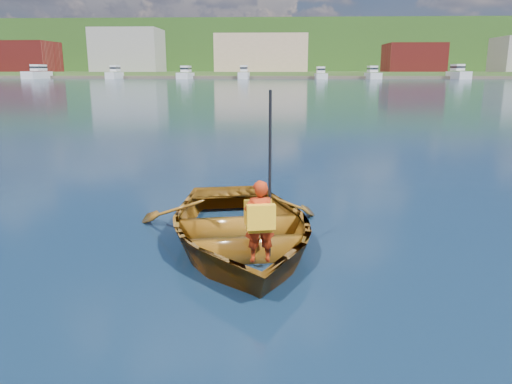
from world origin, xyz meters
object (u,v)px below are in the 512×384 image
object	(u,v)px
dock	(253,77)
marina_yachts	(270,74)
child_paddler	(260,220)
rowboat	(239,226)

from	to	relation	value
dock	marina_yachts	world-z (taller)	marina_yachts
dock	marina_yachts	distance (m)	7.14
child_paddler	dock	size ratio (longest dim) A/B	0.01
dock	marina_yachts	xyz separation A→B (m)	(5.28, -4.70, 1.01)
child_paddler	dock	distance (m)	149.64
rowboat	child_paddler	size ratio (longest dim) A/B	2.22
marina_yachts	rowboat	bearing A→B (deg)	-89.01
child_paddler	dock	xyz separation A→B (m)	(-8.10, 149.42, -0.23)
marina_yachts	dock	bearing A→B (deg)	138.32
rowboat	dock	size ratio (longest dim) A/B	0.03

